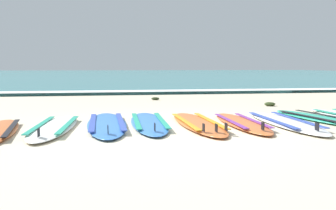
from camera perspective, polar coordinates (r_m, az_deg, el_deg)
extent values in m
plane|color=beige|center=(5.18, 0.67, -4.36)|extent=(80.00, 80.00, 0.00)
cube|color=teal|center=(41.54, -7.37, 5.24)|extent=(80.00, 60.00, 0.10)
cube|color=white|center=(12.03, -4.58, 2.14)|extent=(80.00, 0.89, 0.11)
cube|color=black|center=(5.56, -24.87, -3.43)|extent=(0.31, 1.50, 0.01)
ellipsoid|color=white|center=(5.61, -18.57, -3.49)|extent=(0.67, 2.37, 0.07)
cube|color=teal|center=(5.65, -20.68, -3.08)|extent=(0.14, 1.64, 0.01)
cube|color=teal|center=(5.57, -16.46, -3.07)|extent=(0.14, 1.64, 0.01)
cube|color=black|center=(4.72, -20.94, -4.33)|extent=(0.02, 0.09, 0.11)
ellipsoid|color=#3875CC|center=(5.69, -10.26, -3.12)|extent=(0.75, 2.56, 0.07)
cube|color=#334CB2|center=(5.68, -12.57, -2.77)|extent=(0.17, 1.78, 0.01)
cube|color=#334CB2|center=(5.69, -7.96, -2.66)|extent=(0.17, 1.78, 0.01)
cube|color=black|center=(4.70, -10.07, -4.05)|extent=(0.02, 0.09, 0.11)
ellipsoid|color=#3875CC|center=(5.73, -3.22, -2.96)|extent=(0.60, 2.38, 0.07)
cube|color=teal|center=(5.71, -5.37, -2.59)|extent=(0.09, 1.67, 0.01)
cube|color=teal|center=(5.75, -1.10, -2.51)|extent=(0.09, 1.67, 0.01)
cube|color=black|center=(4.81, -2.24, -3.71)|extent=(0.01, 0.09, 0.11)
ellipsoid|color=orange|center=(5.68, 4.99, -3.05)|extent=(0.71, 2.45, 0.07)
cube|color=gold|center=(5.62, 2.86, -2.72)|extent=(0.16, 1.70, 0.01)
cube|color=gold|center=(5.74, 7.09, -2.56)|extent=(0.16, 1.70, 0.01)
cube|color=black|center=(4.78, 8.13, -3.83)|extent=(0.02, 0.09, 0.11)
cube|color=black|center=(4.79, 6.01, -3.79)|extent=(0.02, 0.09, 0.11)
cube|color=black|center=(4.89, 9.75, -3.62)|extent=(0.02, 0.09, 0.11)
ellipsoid|color=orange|center=(5.84, 12.18, -2.91)|extent=(0.56, 2.20, 0.07)
cube|color=purple|center=(5.77, 10.35, -2.57)|extent=(0.08, 1.54, 0.01)
cube|color=purple|center=(5.91, 13.98, -2.44)|extent=(0.08, 1.54, 0.01)
cube|color=black|center=(5.05, 15.67, -3.45)|extent=(0.01, 0.09, 0.11)
ellipsoid|color=white|center=(6.13, 18.88, -2.67)|extent=(0.65, 2.54, 0.07)
cube|color=#334CB2|center=(6.03, 16.96, -2.37)|extent=(0.10, 1.77, 0.01)
cube|color=#334CB2|center=(6.23, 20.77, -2.22)|extent=(0.10, 1.77, 0.01)
cube|color=black|center=(5.27, 23.80, -3.36)|extent=(0.01, 0.09, 0.11)
ellipsoid|color=#2DB793|center=(6.80, 23.76, -1.99)|extent=(0.96, 2.29, 0.07)
cube|color=black|center=(6.66, 22.52, -1.75)|extent=(0.37, 1.54, 0.01)
cube|color=black|center=(6.93, 24.99, -1.56)|extent=(0.37, 1.54, 0.01)
ellipsoid|color=#2D381E|center=(9.87, -2.15, 1.09)|extent=(0.23, 0.18, 0.08)
ellipsoid|color=#384723|center=(8.75, 16.77, 0.16)|extent=(0.27, 0.22, 0.10)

